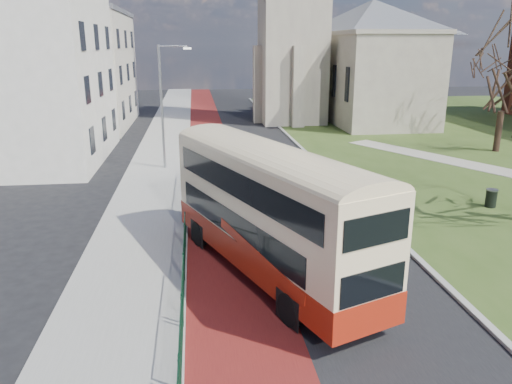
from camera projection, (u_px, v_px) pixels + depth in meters
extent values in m
plane|color=black|center=(270.00, 290.00, 17.19)|extent=(160.00, 160.00, 0.00)
cube|color=black|center=(250.00, 160.00, 36.39)|extent=(9.00, 120.00, 0.01)
cube|color=#591414|center=(213.00, 161.00, 36.08)|extent=(3.40, 120.00, 0.01)
cube|color=gray|center=(159.00, 162.00, 35.62)|extent=(4.00, 120.00, 0.12)
cube|color=#999993|center=(188.00, 161.00, 35.85)|extent=(0.25, 120.00, 0.13)
cube|color=#999993|center=(306.00, 152.00, 38.82)|extent=(0.25, 80.00, 0.13)
cylinder|color=#0D3C26|center=(184.00, 224.00, 20.34)|extent=(0.04, 24.00, 0.04)
cylinder|color=#0D3C26|center=(185.00, 245.00, 20.61)|extent=(0.04, 24.00, 0.04)
cube|color=gray|center=(293.00, 5.00, 50.86)|extent=(6.50, 6.50, 24.00)
cube|color=gray|center=(369.00, 79.00, 53.99)|extent=(9.00, 18.00, 9.00)
cube|color=beige|center=(25.00, 72.00, 34.70)|extent=(10.00, 14.00, 12.50)
cube|color=beige|center=(77.00, 71.00, 50.14)|extent=(10.00, 16.00, 11.00)
cube|color=#565960|center=(71.00, 11.00, 48.50)|extent=(10.30, 16.30, 0.50)
cylinder|color=gray|center=(162.00, 108.00, 32.62)|extent=(0.16, 0.16, 8.00)
cylinder|color=gray|center=(173.00, 46.00, 31.61)|extent=(1.80, 0.10, 0.10)
cube|color=silver|center=(187.00, 48.00, 31.76)|extent=(0.50, 0.18, 0.12)
cube|color=maroon|center=(269.00, 248.00, 18.08)|extent=(6.46, 11.20, 1.00)
cube|color=beige|center=(269.00, 197.00, 17.52)|extent=(6.41, 11.13, 2.91)
cube|color=black|center=(233.00, 224.00, 17.45)|extent=(3.40, 8.43, 0.95)
cube|color=black|center=(294.00, 213.00, 18.61)|extent=(3.40, 8.43, 0.95)
cube|color=black|center=(237.00, 185.00, 16.77)|extent=(3.73, 9.25, 0.90)
cube|color=black|center=(299.00, 176.00, 17.93)|extent=(3.73, 9.25, 0.90)
cube|color=black|center=(208.00, 185.00, 22.39)|extent=(2.12, 0.91, 1.05)
cube|color=black|center=(207.00, 152.00, 21.96)|extent=(2.12, 0.91, 0.90)
cube|color=orange|center=(206.00, 139.00, 21.80)|extent=(1.70, 0.76, 0.30)
cylinder|color=black|center=(200.00, 234.00, 20.84)|extent=(0.67, 1.08, 1.04)
cylinder|color=black|center=(248.00, 224.00, 21.91)|extent=(0.67, 1.08, 1.04)
cylinder|color=black|center=(290.00, 309.00, 14.91)|extent=(0.67, 1.08, 1.04)
cylinder|color=black|center=(351.00, 291.00, 15.97)|extent=(0.67, 1.08, 1.04)
cylinder|color=#2E1F17|center=(498.00, 131.00, 38.82)|extent=(0.55, 0.55, 3.14)
cylinder|color=black|center=(491.00, 199.00, 25.71)|extent=(0.66, 0.66, 0.88)
cylinder|color=gray|center=(492.00, 190.00, 25.58)|extent=(0.71, 0.71, 0.06)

